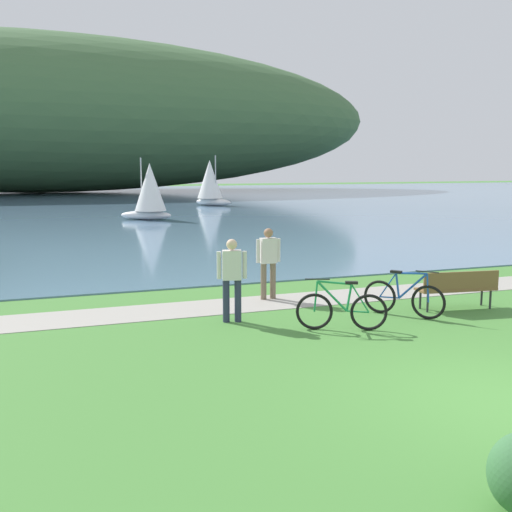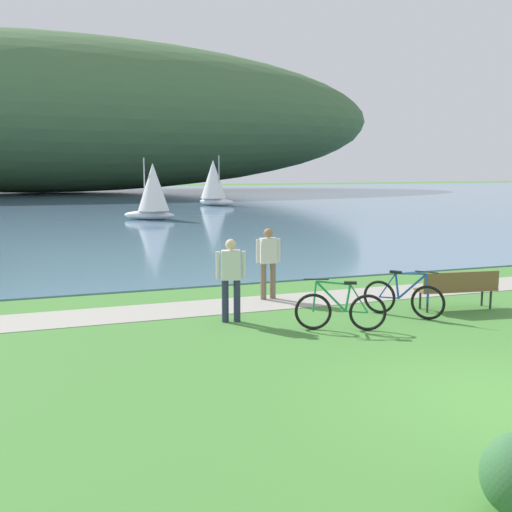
{
  "view_description": "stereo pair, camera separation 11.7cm",
  "coord_description": "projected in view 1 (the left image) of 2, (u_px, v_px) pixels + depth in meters",
  "views": [
    {
      "loc": [
        -5.86,
        -6.07,
        3.15
      ],
      "look_at": [
        -0.96,
        7.49,
        1.0
      ],
      "focal_mm": 42.19,
      "sensor_mm": 36.0,
      "label": 1
    },
    {
      "loc": [
        -5.75,
        -6.11,
        3.15
      ],
      "look_at": [
        -0.96,
        7.49,
        1.0
      ],
      "focal_mm": 42.19,
      "sensor_mm": 36.0,
      "label": 2
    }
  ],
  "objects": [
    {
      "name": "bicycle_beside_path",
      "position": [
        341.0,
        310.0,
        11.64
      ],
      "size": [
        1.64,
        0.77,
        1.01
      ],
      "color": "black",
      "rests_on": "ground"
    },
    {
      "name": "sailboat_mid_bay",
      "position": [
        149.0,
        191.0,
        35.07
      ],
      "size": [
        3.11,
        2.52,
        3.62
      ],
      "color": "white",
      "rests_on": "bay_water"
    },
    {
      "name": "person_at_shoreline",
      "position": [
        268.0,
        259.0,
        14.25
      ],
      "size": [
        0.61,
        0.22,
        1.71
      ],
      "color": "#72604C",
      "rests_on": "ground"
    },
    {
      "name": "shoreline_path",
      "position": [
        304.0,
        300.0,
        14.33
      ],
      "size": [
        60.0,
        1.5,
        0.01
      ],
      "primitive_type": "cube",
      "color": "#A39E93",
      "rests_on": "ground"
    },
    {
      "name": "sailboat_toward_hillside",
      "position": [
        210.0,
        182.0,
        47.86
      ],
      "size": [
        3.0,
        3.29,
        3.97
      ],
      "color": "white",
      "rests_on": "bay_water"
    },
    {
      "name": "bay_water",
      "position": [
        108.0,
        202.0,
        53.63
      ],
      "size": [
        180.0,
        80.0,
        0.04
      ],
      "primitive_type": "cube",
      "color": "#5B7F9E",
      "rests_on": "ground"
    },
    {
      "name": "park_bench_near_camera",
      "position": [
        458.0,
        287.0,
        13.29
      ],
      "size": [
        1.85,
        0.71,
        0.88
      ],
      "color": "brown",
      "rests_on": "ground"
    },
    {
      "name": "ground_plane",
      "position": [
        512.0,
        403.0,
        8.08
      ],
      "size": [
        200.0,
        200.0,
        0.0
      ],
      "primitive_type": "plane",
      "color": "#478438"
    },
    {
      "name": "person_on_the_grass",
      "position": [
        232.0,
        275.0,
        12.16
      ],
      "size": [
        0.59,
        0.31,
        1.71
      ],
      "color": "#282D47",
      "rests_on": "ground"
    },
    {
      "name": "distant_hillside",
      "position": [
        36.0,
        114.0,
        70.67
      ],
      "size": [
        85.3,
        28.0,
        18.42
      ],
      "primitive_type": "ellipsoid",
      "color": "#42663D",
      "rests_on": "bay_water"
    },
    {
      "name": "bicycle_leaning_near_bench",
      "position": [
        404.0,
        298.0,
        12.72
      ],
      "size": [
        1.16,
        1.41,
        1.01
      ],
      "color": "black",
      "rests_on": "ground"
    }
  ]
}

